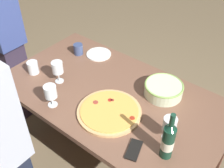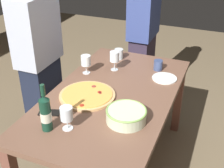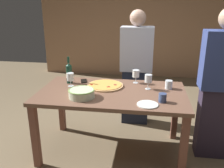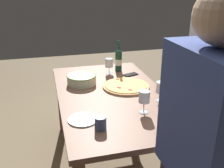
{
  "view_description": "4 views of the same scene",
  "coord_description": "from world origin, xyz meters",
  "px_view_note": "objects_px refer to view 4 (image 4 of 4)",
  "views": [
    {
      "loc": [
        -0.89,
        1.12,
        2.04
      ],
      "look_at": [
        0.0,
        0.0,
        0.84
      ],
      "focal_mm": 44.13,
      "sensor_mm": 36.0,
      "label": 1
    },
    {
      "loc": [
        -1.8,
        -0.74,
        1.93
      ],
      "look_at": [
        0.0,
        0.0,
        0.84
      ],
      "focal_mm": 48.37,
      "sensor_mm": 36.0,
      "label": 2
    },
    {
      "loc": [
        0.36,
        -2.43,
        1.68
      ],
      "look_at": [
        0.0,
        0.0,
        0.84
      ],
      "focal_mm": 38.5,
      "sensor_mm": 36.0,
      "label": 3
    },
    {
      "loc": [
        1.96,
        -0.52,
        1.65
      ],
      "look_at": [
        0.0,
        0.0,
        0.84
      ],
      "focal_mm": 41.84,
      "sensor_mm": 36.0,
      "label": 4
    }
  ],
  "objects_px": {
    "cup_ceramic": "(100,123)",
    "person_guest_left": "(210,89)",
    "wine_bottle": "(119,60)",
    "cup_amber": "(164,121)",
    "wine_glass_near_pizza": "(161,88)",
    "side_plate": "(83,120)",
    "pizza": "(126,86)",
    "dining_table": "(112,103)",
    "wine_glass_far_left": "(109,63)",
    "serving_bowl": "(82,79)",
    "cell_phone": "(131,75)",
    "wine_glass_by_bottle": "(144,98)"
  },
  "relations": [
    {
      "from": "cup_amber",
      "to": "serving_bowl",
      "type": "bearing_deg",
      "value": -156.09
    },
    {
      "from": "cup_ceramic",
      "to": "cell_phone",
      "type": "bearing_deg",
      "value": 150.87
    },
    {
      "from": "cup_amber",
      "to": "side_plate",
      "type": "bearing_deg",
      "value": -114.95
    },
    {
      "from": "dining_table",
      "to": "cup_amber",
      "type": "xyz_separation_m",
      "value": [
        0.62,
        0.18,
        0.14
      ]
    },
    {
      "from": "wine_glass_far_left",
      "to": "cup_amber",
      "type": "xyz_separation_m",
      "value": [
        1.11,
        0.08,
        -0.06
      ]
    },
    {
      "from": "dining_table",
      "to": "pizza",
      "type": "bearing_deg",
      "value": 123.17
    },
    {
      "from": "wine_glass_near_pizza",
      "to": "side_plate",
      "type": "xyz_separation_m",
      "value": [
        0.15,
        -0.64,
        -0.11
      ]
    },
    {
      "from": "pizza",
      "to": "cup_amber",
      "type": "relative_size",
      "value": 4.38
    },
    {
      "from": "serving_bowl",
      "to": "cup_amber",
      "type": "bearing_deg",
      "value": 23.91
    },
    {
      "from": "wine_bottle",
      "to": "cup_amber",
      "type": "bearing_deg",
      "value": -1.55
    },
    {
      "from": "pizza",
      "to": "person_guest_left",
      "type": "distance_m",
      "value": 0.71
    },
    {
      "from": "pizza",
      "to": "wine_glass_by_bottle",
      "type": "height_order",
      "value": "wine_glass_by_bottle"
    },
    {
      "from": "wine_glass_far_left",
      "to": "person_guest_left",
      "type": "height_order",
      "value": "person_guest_left"
    },
    {
      "from": "side_plate",
      "to": "person_guest_left",
      "type": "relative_size",
      "value": 0.13
    },
    {
      "from": "wine_bottle",
      "to": "cup_ceramic",
      "type": "distance_m",
      "value": 1.16
    },
    {
      "from": "cell_phone",
      "to": "serving_bowl",
      "type": "bearing_deg",
      "value": 84.82
    },
    {
      "from": "wine_glass_by_bottle",
      "to": "pizza",
      "type": "bearing_deg",
      "value": 177.45
    },
    {
      "from": "serving_bowl",
      "to": "cup_amber",
      "type": "distance_m",
      "value": 0.98
    },
    {
      "from": "cell_phone",
      "to": "dining_table",
      "type": "bearing_deg",
      "value": 125.19
    },
    {
      "from": "wine_bottle",
      "to": "person_guest_left",
      "type": "relative_size",
      "value": 0.2
    },
    {
      "from": "cup_ceramic",
      "to": "person_guest_left",
      "type": "xyz_separation_m",
      "value": [
        -0.31,
        1.01,
        0.0
      ]
    },
    {
      "from": "pizza",
      "to": "wine_glass_near_pizza",
      "type": "bearing_deg",
      "value": 27.47
    },
    {
      "from": "wine_glass_far_left",
      "to": "person_guest_left",
      "type": "xyz_separation_m",
      "value": [
        0.72,
        0.69,
        -0.06
      ]
    },
    {
      "from": "wine_glass_far_left",
      "to": "cup_ceramic",
      "type": "xyz_separation_m",
      "value": [
        1.03,
        -0.32,
        -0.07
      ]
    },
    {
      "from": "wine_glass_by_bottle",
      "to": "cup_ceramic",
      "type": "height_order",
      "value": "wine_glass_by_bottle"
    },
    {
      "from": "side_plate",
      "to": "serving_bowl",
      "type": "bearing_deg",
      "value": 171.91
    },
    {
      "from": "wine_glass_far_left",
      "to": "cup_ceramic",
      "type": "bearing_deg",
      "value": -17.14
    },
    {
      "from": "dining_table",
      "to": "wine_bottle",
      "type": "distance_m",
      "value": 0.63
    },
    {
      "from": "wine_bottle",
      "to": "side_plate",
      "type": "height_order",
      "value": "wine_bottle"
    },
    {
      "from": "pizza",
      "to": "wine_glass_by_bottle",
      "type": "bearing_deg",
      "value": -2.55
    },
    {
      "from": "wine_glass_near_pizza",
      "to": "cup_ceramic",
      "type": "distance_m",
      "value": 0.63
    },
    {
      "from": "wine_glass_near_pizza",
      "to": "cup_ceramic",
      "type": "height_order",
      "value": "wine_glass_near_pizza"
    },
    {
      "from": "wine_glass_by_bottle",
      "to": "cup_amber",
      "type": "bearing_deg",
      "value": 11.93
    },
    {
      "from": "dining_table",
      "to": "wine_bottle",
      "type": "xyz_separation_m",
      "value": [
        -0.55,
        0.22,
        0.22
      ]
    },
    {
      "from": "wine_bottle",
      "to": "wine_glass_by_bottle",
      "type": "height_order",
      "value": "wine_bottle"
    },
    {
      "from": "dining_table",
      "to": "side_plate",
      "type": "relative_size",
      "value": 7.83
    },
    {
      "from": "wine_glass_near_pizza",
      "to": "wine_glass_far_left",
      "type": "relative_size",
      "value": 1.01
    },
    {
      "from": "pizza",
      "to": "cell_phone",
      "type": "distance_m",
      "value": 0.33
    },
    {
      "from": "dining_table",
      "to": "wine_glass_by_bottle",
      "type": "bearing_deg",
      "value": 19.21
    },
    {
      "from": "wine_glass_far_left",
      "to": "cup_amber",
      "type": "height_order",
      "value": "wine_glass_far_left"
    },
    {
      "from": "dining_table",
      "to": "serving_bowl",
      "type": "xyz_separation_m",
      "value": [
        -0.28,
        -0.21,
        0.14
      ]
    },
    {
      "from": "serving_bowl",
      "to": "wine_glass_far_left",
      "type": "distance_m",
      "value": 0.39
    },
    {
      "from": "cup_ceramic",
      "to": "cell_phone",
      "type": "distance_m",
      "value": 1.06
    },
    {
      "from": "serving_bowl",
      "to": "cup_ceramic",
      "type": "bearing_deg",
      "value": -0.11
    },
    {
      "from": "serving_bowl",
      "to": "wine_glass_by_bottle",
      "type": "relative_size",
      "value": 1.59
    },
    {
      "from": "wine_glass_near_pizza",
      "to": "dining_table",
      "type": "bearing_deg",
      "value": -125.57
    },
    {
      "from": "wine_bottle",
      "to": "cup_ceramic",
      "type": "xyz_separation_m",
      "value": [
        1.08,
        -0.43,
        -0.08
      ]
    },
    {
      "from": "dining_table",
      "to": "wine_glass_far_left",
      "type": "height_order",
      "value": "wine_glass_far_left"
    },
    {
      "from": "pizza",
      "to": "wine_glass_far_left",
      "type": "height_order",
      "value": "wine_glass_far_left"
    },
    {
      "from": "serving_bowl",
      "to": "side_plate",
      "type": "relative_size",
      "value": 1.31
    }
  ]
}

